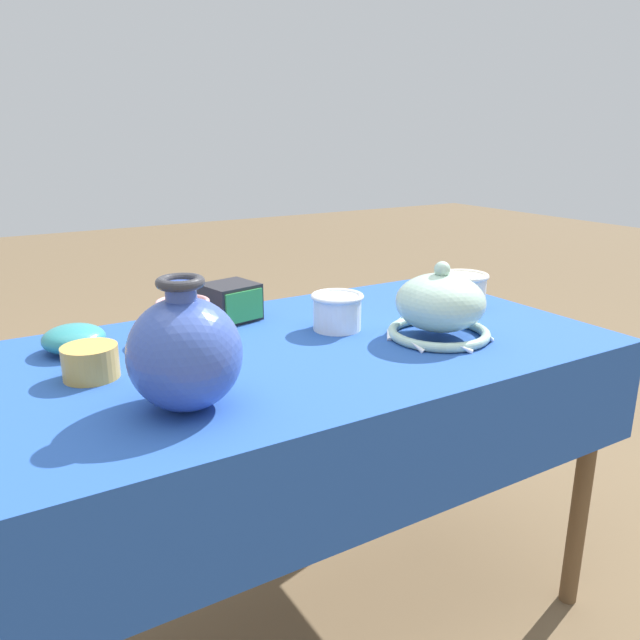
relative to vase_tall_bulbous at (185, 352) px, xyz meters
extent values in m
plane|color=brown|center=(0.34, 0.19, -0.83)|extent=(14.00, 14.00, 0.00)
cylinder|color=brown|center=(0.95, -0.13, -0.48)|extent=(0.04, 0.04, 0.69)
cylinder|color=brown|center=(-0.28, 0.50, -0.48)|extent=(0.04, 0.04, 0.69)
cylinder|color=brown|center=(0.95, 0.50, -0.48)|extent=(0.04, 0.04, 0.69)
cube|color=brown|center=(0.34, 0.19, -0.12)|extent=(1.33, 0.73, 0.03)
cube|color=#234C9E|center=(0.34, 0.19, -0.10)|extent=(1.35, 0.75, 0.01)
cube|color=#234C9E|center=(0.34, -0.19, -0.22)|extent=(1.35, 0.01, 0.24)
ellipsoid|color=#3851A8|center=(0.00, 0.00, 0.00)|extent=(0.19, 0.19, 0.19)
cylinder|color=#3851A8|center=(0.00, 0.00, 0.10)|extent=(0.05, 0.05, 0.03)
torus|color=#2D2D33|center=(0.00, 0.00, 0.12)|extent=(0.08, 0.08, 0.02)
torus|color=#A8CCB7|center=(0.62, 0.07, -0.09)|extent=(0.23, 0.23, 0.02)
ellipsoid|color=#A8CCB7|center=(0.62, 0.07, -0.02)|extent=(0.20, 0.20, 0.13)
sphere|color=#A8CCB7|center=(0.62, 0.07, 0.06)|extent=(0.04, 0.04, 0.04)
cone|color=white|center=(0.74, 0.07, -0.09)|extent=(0.01, 0.04, 0.03)
cone|color=white|center=(0.70, 0.16, -0.09)|extent=(0.04, 0.03, 0.03)
cone|color=white|center=(0.60, 0.18, -0.09)|extent=(0.04, 0.02, 0.03)
cone|color=white|center=(0.52, 0.12, -0.09)|extent=(0.03, 0.04, 0.03)
cone|color=white|center=(0.52, 0.02, -0.09)|extent=(0.03, 0.04, 0.03)
cone|color=white|center=(0.60, -0.05, -0.09)|extent=(0.04, 0.02, 0.03)
cone|color=white|center=(0.70, -0.02, -0.09)|extent=(0.04, 0.03, 0.03)
cube|color=#232328|center=(0.27, 0.45, -0.05)|extent=(0.14, 0.14, 0.09)
cube|color=green|center=(0.28, 0.39, -0.05)|extent=(0.11, 0.03, 0.08)
cylinder|color=white|center=(0.46, 0.24, -0.06)|extent=(0.11, 0.11, 0.08)
torus|color=white|center=(0.46, 0.24, -0.02)|extent=(0.13, 0.13, 0.01)
cylinder|color=#D19399|center=(0.12, 0.36, -0.06)|extent=(0.11, 0.11, 0.09)
torus|color=#D19399|center=(0.12, 0.36, -0.01)|extent=(0.12, 0.12, 0.01)
cylinder|color=white|center=(0.87, 0.25, -0.06)|extent=(0.12, 0.12, 0.08)
torus|color=white|center=(0.87, 0.25, -0.02)|extent=(0.13, 0.13, 0.01)
ellipsoid|color=teal|center=(-0.11, 0.40, -0.07)|extent=(0.13, 0.13, 0.06)
cylinder|color=gold|center=(-0.11, 0.23, -0.07)|extent=(0.11, 0.11, 0.06)
camera|label=1|loc=(-0.31, -0.96, 0.35)|focal=35.00mm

